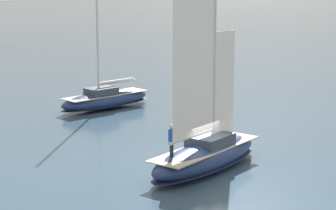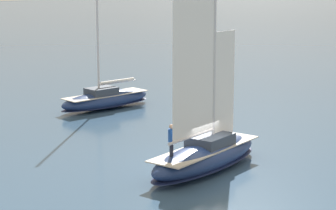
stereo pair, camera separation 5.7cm
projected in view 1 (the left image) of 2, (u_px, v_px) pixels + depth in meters
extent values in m
plane|color=#385675|center=(205.00, 170.00, 34.93)|extent=(400.00, 400.00, 0.00)
ellipsoid|color=navy|center=(206.00, 156.00, 34.79)|extent=(9.14, 4.16, 1.50)
ellipsoid|color=#19234C|center=(206.00, 164.00, 34.87)|extent=(9.23, 4.21, 0.18)
cube|color=#BCB7A8|center=(206.00, 148.00, 34.70)|extent=(8.02, 3.57, 0.06)
cube|color=#333D4C|center=(210.00, 141.00, 34.98)|extent=(2.76, 2.18, 0.62)
cylinder|color=silver|center=(214.00, 43.00, 34.15)|extent=(0.18, 0.18, 11.03)
cylinder|color=silver|center=(192.00, 136.00, 33.51)|extent=(3.92, 0.93, 0.15)
cube|color=white|center=(195.00, 48.00, 32.74)|extent=(3.59, 0.75, 9.05)
cube|color=white|center=(224.00, 87.00, 35.48)|extent=(1.91, 0.41, 6.07)
cylinder|color=#232838|center=(172.00, 150.00, 32.70)|extent=(0.24, 0.24, 0.85)
cylinder|color=#1E4CA5|center=(172.00, 135.00, 32.55)|extent=(0.40, 0.40, 0.65)
sphere|color=tan|center=(172.00, 127.00, 32.46)|extent=(0.24, 0.24, 0.24)
ellipsoid|color=navy|center=(105.00, 100.00, 50.57)|extent=(8.13, 2.47, 1.37)
ellipsoid|color=#19234C|center=(106.00, 105.00, 50.65)|extent=(8.21, 2.49, 0.16)
cube|color=#BCB7A8|center=(105.00, 95.00, 50.49)|extent=(7.15, 2.08, 0.06)
cube|color=#333D4C|center=(101.00, 91.00, 50.16)|extent=(2.30, 1.64, 0.57)
cylinder|color=silver|center=(97.00, 29.00, 49.04)|extent=(0.16, 0.16, 10.10)
cylinder|color=silver|center=(117.00, 82.00, 51.11)|extent=(3.64, 0.23, 0.14)
cylinder|color=white|center=(117.00, 81.00, 51.09)|extent=(3.28, 0.30, 0.22)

